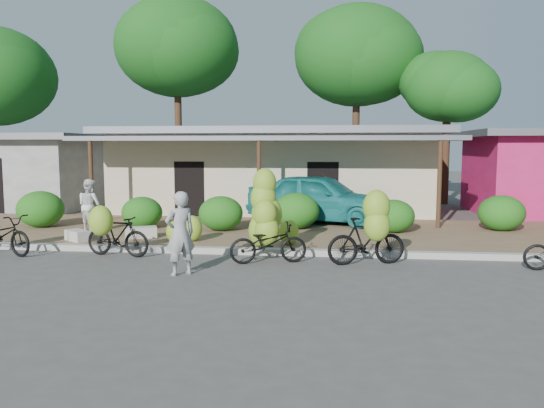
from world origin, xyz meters
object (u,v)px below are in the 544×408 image
at_px(tree_center_right, 353,54).
at_px(bystander, 90,205).
at_px(bike_center, 266,225).
at_px(bike_right, 369,234).
at_px(teal_van, 319,198).
at_px(tree_far_center, 174,46).
at_px(sack_far, 78,235).
at_px(bike_left, 115,233).
at_px(vendor, 180,233).
at_px(sack_near, 141,232).
at_px(tree_near_right, 443,85).

height_order(tree_center_right, bystander, tree_center_right).
bearing_deg(bystander, bike_center, -176.13).
relative_size(bike_right, teal_van, 0.39).
xyz_separation_m(tree_far_center, sack_far, (1.25, -13.41, -7.46)).
xyz_separation_m(bike_left, bike_right, (5.94, -0.32, 0.13)).
relative_size(bystander, teal_van, 0.33).
bearing_deg(bystander, bike_right, -171.06).
distance_m(bike_center, vendor, 2.22).
bearing_deg(vendor, bike_right, 159.48).
bearing_deg(sack_near, tree_near_right, 47.76).
bearing_deg(bike_center, sack_far, 59.64).
bearing_deg(teal_van, bike_center, -172.73).
xyz_separation_m(tree_near_right, vendor, (-8.07, -14.86, -4.57)).
bearing_deg(sack_near, tree_far_center, 102.23).
bearing_deg(tree_center_right, sack_far, -119.14).
bearing_deg(tree_near_right, sack_near, -132.24).
height_order(tree_far_center, tree_near_right, tree_far_center).
relative_size(bike_right, vendor, 1.07).
bearing_deg(vendor, teal_van, -148.34).
height_order(bike_center, bike_right, bike_center).
distance_m(bike_left, bike_right, 5.95).
bearing_deg(bike_left, tree_near_right, -26.84).
relative_size(sack_far, vendor, 0.44).
height_order(tree_far_center, vendor, tree_far_center).
xyz_separation_m(bike_right, sack_near, (-6.05, 2.37, -0.45)).
height_order(tree_near_right, bystander, tree_near_right).
relative_size(bike_left, vendor, 1.00).
bearing_deg(bike_left, sack_far, 59.65).
bearing_deg(sack_far, teal_van, 33.75).
bearing_deg(bystander, tree_center_right, -91.97).
relative_size(tree_far_center, bike_center, 4.76).
xyz_separation_m(tree_far_center, teal_van, (7.60, -9.16, -6.79)).
height_order(vendor, teal_van, teal_van).
distance_m(tree_center_right, bike_left, 17.77).
height_order(bike_left, vendor, vendor).
height_order(bike_left, bike_right, bike_right).
height_order(tree_center_right, bike_right, tree_center_right).
xyz_separation_m(tree_far_center, tree_center_right, (9.00, 0.50, -0.51)).
bearing_deg(vendor, tree_near_right, -156.51).
relative_size(sack_near, teal_van, 0.18).
bearing_deg(bike_right, sack_near, 53.61).
bearing_deg(bystander, sack_near, -173.67).
bearing_deg(bike_right, tree_far_center, 15.19).
relative_size(bike_center, bike_right, 1.15).
xyz_separation_m(vendor, bystander, (-4.02, 4.45, 0.04)).
bearing_deg(bike_center, tree_center_right, -24.84).
height_order(tree_far_center, bike_center, tree_far_center).
xyz_separation_m(tree_center_right, vendor, (-4.07, -16.86, -6.35)).
bearing_deg(bystander, tree_near_right, -108.14).
relative_size(tree_center_right, bike_center, 4.51).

